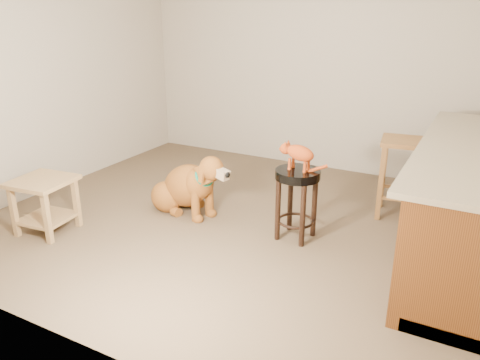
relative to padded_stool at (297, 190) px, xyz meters
The scene contains 8 objects.
floor 0.80m from the padded_stool, behind, with size 4.50×4.00×0.01m, color brown.
room_shell 1.39m from the padded_stool, behind, with size 4.54×4.04×2.62m.
cabinet_run 1.33m from the padded_stool, 14.83° to the left, with size 0.70×2.56×0.94m.
padded_stool is the anchor object (origin of this frame).
wood_stool 1.17m from the padded_stool, 52.84° to the left, with size 0.47×0.47×0.78m.
side_table 2.27m from the padded_stool, 155.03° to the right, with size 0.54×0.54×0.51m.
golden_retriever 1.18m from the padded_stool, behind, with size 1.07×0.63×0.71m.
tabby_kitten 0.33m from the padded_stool, behind, with size 0.44×0.15×0.27m.
Camera 1 is at (2.01, -3.61, 1.94)m, focal length 35.00 mm.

